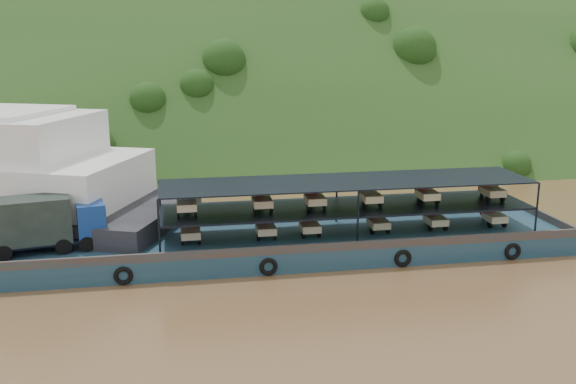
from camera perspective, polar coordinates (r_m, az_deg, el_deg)
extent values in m
plane|color=brown|center=(40.97, 3.52, -5.21)|extent=(160.00, 160.00, 0.00)
cube|color=#1C3A15|center=(75.39, -2.98, 3.54)|extent=(140.00, 39.60, 39.60)
cube|color=#153649|center=(40.14, 0.33, -4.69)|extent=(35.00, 7.00, 1.20)
cube|color=#592D19|center=(43.09, -0.50, -2.21)|extent=(35.00, 0.20, 0.50)
cube|color=#592D19|center=(36.71, 1.31, -5.07)|extent=(35.00, 0.20, 0.50)
cube|color=#592D19|center=(46.23, 22.06, -2.14)|extent=(0.20, 7.00, 0.50)
torus|color=black|center=(36.32, -14.43, -7.24)|extent=(1.06, 0.26, 1.06)
torus|color=black|center=(36.54, -1.75, -6.66)|extent=(1.06, 0.26, 1.06)
torus|color=black|center=(38.47, 10.18, -5.82)|extent=(1.06, 0.26, 1.06)
torus|color=black|center=(41.36, 19.35, -5.00)|extent=(1.06, 0.26, 1.06)
cylinder|color=black|center=(38.69, -23.94, -4.98)|extent=(0.96, 0.49, 0.91)
cylinder|color=black|center=(40.52, -23.85, -4.15)|extent=(0.96, 0.49, 0.91)
cylinder|color=black|center=(38.63, -19.33, -4.58)|extent=(0.96, 0.49, 0.91)
cylinder|color=black|center=(40.47, -19.46, -3.77)|extent=(0.96, 0.49, 0.91)
cylinder|color=black|center=(38.68, -17.43, -4.41)|extent=(0.96, 0.49, 0.91)
cylinder|color=black|center=(40.51, -17.65, -3.61)|extent=(0.96, 0.49, 0.91)
cube|color=black|center=(39.50, -20.47, -4.07)|extent=(6.49, 3.19, 0.18)
cube|color=navy|center=(39.29, -17.14, -2.30)|extent=(1.96, 2.46, 2.01)
cube|color=black|center=(39.25, -16.05, -1.68)|extent=(0.41, 1.80, 0.82)
cube|color=black|center=(39.14, -21.97, -2.34)|extent=(4.74, 3.01, 2.56)
cube|color=black|center=(40.26, 5.24, -1.33)|extent=(23.00, 5.00, 0.12)
cube|color=black|center=(39.87, 5.29, 0.94)|extent=(23.00, 5.00, 0.08)
cylinder|color=black|center=(36.48, -11.40, -3.16)|extent=(0.12, 0.12, 3.30)
cylinder|color=black|center=(41.29, -11.30, -1.18)|extent=(0.12, 0.12, 3.30)
cylinder|color=black|center=(37.95, 6.23, -2.31)|extent=(0.12, 0.12, 3.30)
cylinder|color=black|center=(42.60, 4.35, -0.49)|extent=(0.12, 0.12, 3.30)
cylinder|color=black|center=(42.59, 21.25, -1.41)|extent=(0.12, 0.12, 3.30)
cylinder|color=black|center=(46.78, 18.11, 0.15)|extent=(0.12, 0.12, 3.30)
cylinder|color=black|center=(40.27, -8.70, -3.51)|extent=(0.12, 0.52, 0.52)
cylinder|color=black|center=(38.55, -9.36, -4.32)|extent=(0.14, 0.52, 0.52)
cylinder|color=black|center=(38.57, -7.88, -4.25)|extent=(0.14, 0.52, 0.52)
cube|color=#C8B68E|center=(38.79, -8.65, -3.65)|extent=(1.15, 1.50, 0.44)
cube|color=#A80B16|center=(39.83, -8.72, -2.92)|extent=(0.55, 0.80, 0.80)
cube|color=#A80B16|center=(39.50, -8.73, -2.30)|extent=(0.50, 0.10, 0.10)
cylinder|color=black|center=(40.61, -2.28, -3.21)|extent=(0.12, 0.52, 0.52)
cylinder|color=black|center=(38.85, -2.64, -4.00)|extent=(0.14, 0.52, 0.52)
cylinder|color=black|center=(38.98, -1.18, -3.93)|extent=(0.14, 0.52, 0.52)
cube|color=beige|center=(39.14, -1.99, -3.34)|extent=(1.15, 1.50, 0.44)
cube|color=#BB0E0C|center=(40.18, -2.23, -2.62)|extent=(0.55, 0.80, 0.80)
cube|color=#BB0E0C|center=(39.85, -2.19, -2.01)|extent=(0.50, 0.10, 0.10)
cylinder|color=black|center=(41.07, 1.53, -3.01)|extent=(0.12, 0.52, 0.52)
cylinder|color=black|center=(39.28, 1.35, -3.79)|extent=(0.14, 0.52, 0.52)
cylinder|color=black|center=(39.49, 2.77, -3.71)|extent=(0.14, 0.52, 0.52)
cube|color=beige|center=(39.61, 1.96, -3.13)|extent=(1.15, 1.50, 0.44)
cube|color=red|center=(40.64, 1.62, -2.43)|extent=(0.55, 0.80, 0.80)
cube|color=red|center=(40.31, 1.68, -1.82)|extent=(0.50, 0.10, 0.10)
cylinder|color=black|center=(42.16, 7.43, -2.68)|extent=(0.12, 0.52, 0.52)
cylinder|color=black|center=(40.37, 7.52, -3.42)|extent=(0.14, 0.52, 0.52)
cylinder|color=black|center=(40.68, 8.86, -3.34)|extent=(0.14, 0.52, 0.52)
cube|color=#BCB285|center=(40.74, 8.05, -2.78)|extent=(1.15, 1.50, 0.44)
cube|color=red|center=(41.74, 7.57, -2.11)|extent=(0.55, 0.80, 0.80)
cube|color=red|center=(41.43, 7.68, -1.51)|extent=(0.50, 0.10, 0.10)
cylinder|color=black|center=(43.45, 12.25, -2.39)|extent=(0.12, 0.52, 0.52)
cylinder|color=black|center=(41.67, 12.54, -3.09)|extent=(0.14, 0.52, 0.52)
cylinder|color=black|center=(42.06, 13.80, -3.01)|extent=(0.14, 0.52, 0.52)
cube|color=beige|center=(42.07, 13.02, -2.47)|extent=(1.15, 1.50, 0.44)
cube|color=#AD0B15|center=(43.04, 12.43, -1.83)|extent=(0.55, 0.80, 0.80)
cube|color=#AD0B15|center=(42.74, 12.57, -1.25)|extent=(0.50, 0.10, 0.10)
cylinder|color=black|center=(45.13, 17.02, -2.08)|extent=(0.12, 0.52, 0.52)
cylinder|color=black|center=(43.37, 17.50, -2.75)|extent=(0.14, 0.52, 0.52)
cylinder|color=black|center=(43.84, 18.66, -2.66)|extent=(0.14, 0.52, 0.52)
cube|color=beige|center=(43.81, 17.91, -2.15)|extent=(1.15, 1.50, 0.44)
cube|color=red|center=(44.74, 17.24, -1.54)|extent=(0.55, 0.80, 0.80)
cube|color=red|center=(44.44, 17.40, -0.98)|extent=(0.50, 0.10, 0.10)
cylinder|color=black|center=(39.80, -9.04, -1.15)|extent=(0.12, 0.52, 0.52)
cylinder|color=black|center=(38.06, -9.72, -1.87)|extent=(0.14, 0.52, 0.52)
cylinder|color=black|center=(38.07, -8.22, -1.80)|extent=(0.14, 0.52, 0.52)
cube|color=beige|center=(38.31, -9.00, -1.21)|extent=(1.15, 1.50, 0.44)
cube|color=#193398|center=(39.38, -9.06, -0.53)|extent=(0.55, 0.80, 0.80)
cube|color=#193398|center=(39.07, -9.08, 0.11)|extent=(0.50, 0.10, 0.10)
cylinder|color=black|center=(40.12, -2.59, -0.87)|extent=(0.12, 0.52, 0.52)
cylinder|color=black|center=(38.33, -2.97, -1.57)|extent=(0.14, 0.52, 0.52)
cylinder|color=black|center=(38.47, -1.50, -1.50)|extent=(0.14, 0.52, 0.52)
cube|color=tan|center=(38.65, -2.31, -0.91)|extent=(1.15, 1.50, 0.44)
cube|color=red|center=(39.71, -2.54, -0.25)|extent=(0.55, 0.80, 0.80)
cube|color=red|center=(39.40, -2.51, 0.39)|extent=(0.50, 0.10, 0.10)
cylinder|color=black|center=(40.67, 1.98, -0.66)|extent=(0.12, 0.52, 0.52)
cylinder|color=black|center=(38.86, 1.82, -1.34)|extent=(0.14, 0.52, 0.52)
cylinder|color=black|center=(39.08, 3.25, -1.27)|extent=(0.14, 0.52, 0.52)
cube|color=#CCBB90|center=(39.21, 2.43, -0.70)|extent=(1.15, 1.50, 0.44)
cube|color=red|center=(40.26, 2.07, -0.05)|extent=(0.55, 0.80, 0.80)
cube|color=red|center=(39.95, 2.14, 0.58)|extent=(0.50, 0.10, 0.10)
cylinder|color=black|center=(41.55, 6.78, -0.44)|extent=(0.12, 0.52, 0.52)
cylinder|color=black|center=(39.74, 6.84, -1.10)|extent=(0.14, 0.52, 0.52)
cylinder|color=black|center=(40.04, 8.21, -1.03)|extent=(0.14, 0.52, 0.52)
cube|color=beige|center=(40.13, 7.40, -0.47)|extent=(1.15, 1.50, 0.44)
cube|color=beige|center=(41.15, 6.92, 0.16)|extent=(0.55, 0.80, 0.80)
cube|color=beige|center=(40.85, 7.03, 0.78)|extent=(0.50, 0.10, 0.10)
cylinder|color=black|center=(42.77, 11.56, -0.22)|extent=(0.12, 0.52, 0.52)
cylinder|color=black|center=(40.97, 11.83, -0.85)|extent=(0.14, 0.52, 0.52)
cylinder|color=black|center=(41.35, 13.11, -0.78)|extent=(0.14, 0.52, 0.52)
cube|color=beige|center=(41.39, 12.31, -0.24)|extent=(1.15, 1.50, 0.44)
cube|color=red|center=(42.38, 11.74, 0.37)|extent=(0.55, 0.80, 0.80)
cube|color=red|center=(42.09, 11.87, 0.97)|extent=(0.50, 0.10, 0.10)
cylinder|color=black|center=(44.59, 16.87, 0.03)|extent=(0.12, 0.52, 0.52)
cylinder|color=black|center=(42.81, 17.35, -0.56)|extent=(0.14, 0.52, 0.52)
cylinder|color=black|center=(43.28, 18.52, -0.50)|extent=(0.14, 0.52, 0.52)
cube|color=#C0B487|center=(43.26, 17.76, 0.02)|extent=(1.15, 1.50, 0.44)
cube|color=red|center=(44.21, 17.09, 0.59)|extent=(0.55, 0.80, 0.80)
cube|color=red|center=(43.93, 17.25, 1.17)|extent=(0.50, 0.10, 0.10)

